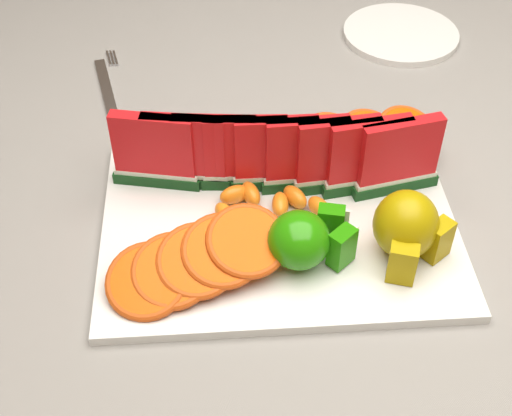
{
  "coord_description": "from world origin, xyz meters",
  "views": [
    {
      "loc": [
        -0.14,
        -0.67,
        1.34
      ],
      "look_at": [
        -0.1,
        -0.12,
        0.81
      ],
      "focal_mm": 50.0,
      "sensor_mm": 36.0,
      "label": 1
    }
  ],
  "objects_px": {
    "platter": "(279,224)",
    "side_plate": "(401,34)",
    "fork": "(108,89)",
    "apple_cluster": "(306,239)",
    "pear_cluster": "(407,228)"
  },
  "relations": [
    {
      "from": "fork",
      "to": "pear_cluster",
      "type": "bearing_deg",
      "value": -45.04
    },
    {
      "from": "platter",
      "to": "fork",
      "type": "xyz_separation_m",
      "value": [
        -0.22,
        0.29,
        -0.0
      ]
    },
    {
      "from": "pear_cluster",
      "to": "side_plate",
      "type": "height_order",
      "value": "pear_cluster"
    },
    {
      "from": "platter",
      "to": "apple_cluster",
      "type": "relative_size",
      "value": 3.86
    },
    {
      "from": "apple_cluster",
      "to": "side_plate",
      "type": "bearing_deg",
      "value": 66.03
    },
    {
      "from": "pear_cluster",
      "to": "apple_cluster",
      "type": "bearing_deg",
      "value": -177.86
    },
    {
      "from": "apple_cluster",
      "to": "fork",
      "type": "bearing_deg",
      "value": 124.22
    },
    {
      "from": "apple_cluster",
      "to": "platter",
      "type": "bearing_deg",
      "value": 109.15
    },
    {
      "from": "platter",
      "to": "pear_cluster",
      "type": "distance_m",
      "value": 0.15
    },
    {
      "from": "side_plate",
      "to": "fork",
      "type": "xyz_separation_m",
      "value": [
        -0.45,
        -0.12,
        -0.0
      ]
    },
    {
      "from": "platter",
      "to": "pear_cluster",
      "type": "height_order",
      "value": "pear_cluster"
    },
    {
      "from": "pear_cluster",
      "to": "fork",
      "type": "relative_size",
      "value": 0.46
    },
    {
      "from": "apple_cluster",
      "to": "fork",
      "type": "distance_m",
      "value": 0.43
    },
    {
      "from": "platter",
      "to": "side_plate",
      "type": "xyz_separation_m",
      "value": [
        0.23,
        0.41,
        -0.0
      ]
    },
    {
      "from": "side_plate",
      "to": "fork",
      "type": "distance_m",
      "value": 0.46
    }
  ]
}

